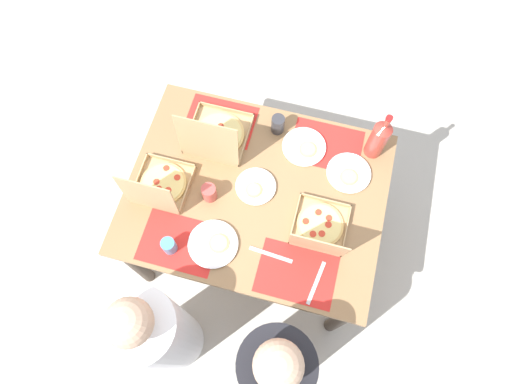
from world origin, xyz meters
TOP-DOWN VIEW (x-y plane):
  - ground_plane at (0.00, 0.00)m, footprint 6.00×6.00m
  - dining_table at (0.00, 0.00)m, footprint 1.26×0.98m
  - placemat_near_left at (-0.28, -0.34)m, footprint 0.36×0.26m
  - placemat_near_right at (0.28, -0.34)m, footprint 0.36×0.26m
  - placemat_far_left at (-0.28, 0.34)m, footprint 0.36×0.26m
  - placemat_far_right at (0.28, 0.34)m, footprint 0.36×0.26m
  - pizza_box_center at (-0.34, 0.12)m, footprint 0.25×0.30m
  - pizza_box_corner_left at (0.27, -0.23)m, footprint 0.30×0.30m
  - pizza_box_corner_right at (0.45, 0.11)m, footprint 0.26×0.26m
  - plate_near_left at (0.01, -0.02)m, footprint 0.20×0.20m
  - plate_near_right at (-0.42, -0.21)m, footprint 0.22×0.22m
  - plate_far_right at (0.12, 0.31)m, footprint 0.24×0.24m
  - plate_middle at (-0.18, -0.30)m, footprint 0.22×0.22m
  - soda_bottle at (-0.52, -0.37)m, footprint 0.09×0.09m
  - cup_red at (0.31, 0.38)m, footprint 0.07×0.07m
  - cup_clear_left at (0.21, 0.08)m, footprint 0.07×0.07m
  - cup_dark at (-0.02, -0.37)m, footprint 0.07×0.07m
  - knife_by_near_right at (-0.15, 0.29)m, footprint 0.21×0.03m
  - knife_by_far_right at (-0.38, 0.36)m, footprint 0.05×0.21m
  - diner_left_seat at (-0.28, 0.75)m, footprint 0.32×0.32m
  - diner_right_seat at (0.28, 0.75)m, footprint 0.32×0.32m

SIDE VIEW (x-z plane):
  - ground_plane at x=0.00m, z-range 0.00..0.00m
  - diner_left_seat at x=-0.28m, z-range -0.06..1.09m
  - diner_right_seat at x=0.28m, z-range -0.06..1.11m
  - dining_table at x=0.00m, z-range 0.25..0.99m
  - placemat_near_left at x=-0.28m, z-range 0.74..0.74m
  - placemat_near_right at x=0.28m, z-range 0.74..0.74m
  - placemat_far_left at x=-0.28m, z-range 0.74..0.74m
  - placemat_far_right at x=0.28m, z-range 0.74..0.74m
  - knife_by_near_right at x=-0.15m, z-range 0.74..0.74m
  - knife_by_far_right at x=-0.38m, z-range 0.74..0.74m
  - plate_near_left at x=0.01m, z-range 0.73..0.76m
  - plate_near_right at x=-0.42m, z-range 0.73..0.76m
  - plate_middle at x=-0.18m, z-range 0.73..0.76m
  - plate_far_right at x=0.12m, z-range 0.73..0.76m
  - pizza_box_center at x=-0.34m, z-range 0.64..0.93m
  - cup_red at x=0.31m, z-range 0.74..0.83m
  - pizza_box_corner_right at x=0.45m, z-range 0.64..0.93m
  - cup_clear_left at x=0.21m, z-range 0.74..0.83m
  - pizza_box_corner_left at x=0.27m, z-range 0.62..0.96m
  - cup_dark at x=-0.02m, z-range 0.74..0.85m
  - soda_bottle at x=-0.52m, z-range 0.71..1.03m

